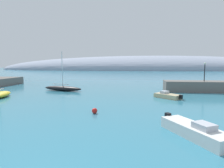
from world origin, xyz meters
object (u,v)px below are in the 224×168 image
(sailboat_black_near_shore, at_px, (63,88))
(motorboat_sand_outer, at_px, (168,96))
(harbor_lamp_post, at_px, (205,69))
(sailboat_yellow_mid_mooring, at_px, (0,94))
(motorboat_white_foreground, at_px, (194,131))
(mooring_buoy_red, at_px, (95,111))

(sailboat_black_near_shore, relative_size, motorboat_sand_outer, 2.04)
(motorboat_sand_outer, bearing_deg, harbor_lamp_post, -93.30)
(harbor_lamp_post, bearing_deg, motorboat_sand_outer, -138.28)
(sailboat_black_near_shore, bearing_deg, harbor_lamp_post, 16.63)
(sailboat_yellow_mid_mooring, relative_size, motorboat_white_foreground, 1.83)
(motorboat_white_foreground, relative_size, harbor_lamp_post, 1.63)
(mooring_buoy_red, bearing_deg, harbor_lamp_post, 44.82)
(sailboat_black_near_shore, xyz_separation_m, harbor_lamp_post, (26.50, 0.92, 3.67))
(mooring_buoy_red, bearing_deg, motorboat_sand_outer, 47.19)
(sailboat_yellow_mid_mooring, height_order, mooring_buoy_red, sailboat_yellow_mid_mooring)
(sailboat_yellow_mid_mooring, distance_m, motorboat_white_foreground, 27.98)
(mooring_buoy_red, bearing_deg, sailboat_yellow_mid_mooring, 154.12)
(harbor_lamp_post, bearing_deg, sailboat_yellow_mid_mooring, -164.85)
(sailboat_black_near_shore, bearing_deg, sailboat_yellow_mid_mooring, -115.98)
(motorboat_sand_outer, bearing_deg, sailboat_black_near_shore, 27.04)
(motorboat_sand_outer, xyz_separation_m, mooring_buoy_red, (-9.30, -10.04, -0.07))
(sailboat_black_near_shore, height_order, motorboat_sand_outer, sailboat_black_near_shore)
(sailboat_black_near_shore, height_order, sailboat_yellow_mid_mooring, sailboat_yellow_mid_mooring)
(motorboat_white_foreground, height_order, motorboat_sand_outer, motorboat_white_foreground)
(sailboat_black_near_shore, xyz_separation_m, sailboat_yellow_mid_mooring, (-6.99, -8.15, 0.07))
(motorboat_white_foreground, bearing_deg, sailboat_black_near_shore, -167.52)
(sailboat_yellow_mid_mooring, relative_size, mooring_buoy_red, 18.14)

